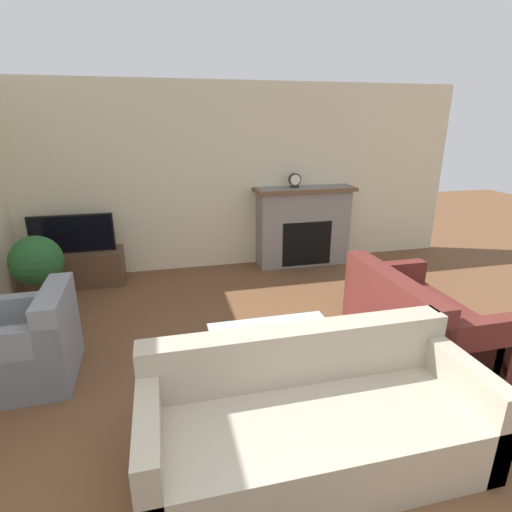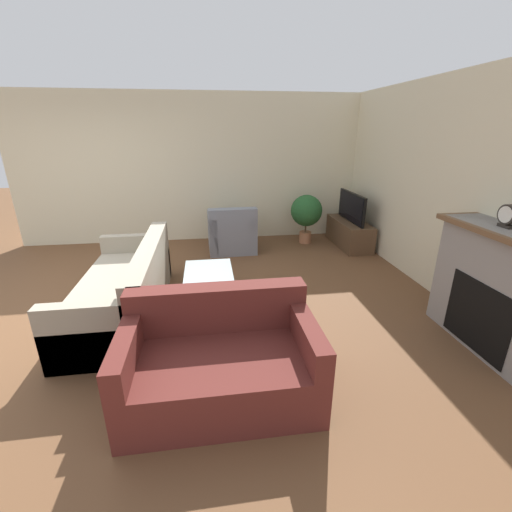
# 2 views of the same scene
# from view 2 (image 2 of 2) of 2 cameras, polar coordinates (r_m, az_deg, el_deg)

# --- Properties ---
(ground_plane) EXTENTS (20.00, 20.00, 0.00)m
(ground_plane) POSITION_cam_2_polar(r_m,az_deg,el_deg) (4.96, -30.66, -7.20)
(ground_plane) COLOR brown
(wall_back) EXTENTS (8.12, 0.06, 2.70)m
(wall_back) POSITION_cam_2_polar(r_m,az_deg,el_deg) (5.08, 27.86, 10.06)
(wall_back) COLOR beige
(wall_back) RESTS_ON ground_plane
(wall_left) EXTENTS (0.06, 7.87, 2.70)m
(wall_left) POSITION_cam_2_polar(r_m,az_deg,el_deg) (6.72, -4.15, 14.27)
(wall_left) COLOR beige
(wall_left) RESTS_ON ground_plane
(fireplace) EXTENTS (1.53, 0.48, 1.21)m
(fireplace) POSITION_cam_2_polar(r_m,az_deg,el_deg) (3.97, 35.90, -4.81)
(fireplace) COLOR gray
(fireplace) RESTS_ON ground_plane
(tv_stand) EXTENTS (1.21, 0.47, 0.47)m
(tv_stand) POSITION_cam_2_polar(r_m,az_deg,el_deg) (6.64, 15.26, 3.71)
(tv_stand) COLOR brown
(tv_stand) RESTS_ON ground_plane
(tv) EXTENTS (1.07, 0.06, 0.52)m
(tv) POSITION_cam_2_polar(r_m,az_deg,el_deg) (6.52, 15.63, 7.85)
(tv) COLOR black
(tv) RESTS_ON tv_stand
(couch_sectional) EXTENTS (2.19, 0.91, 0.82)m
(couch_sectional) POSITION_cam_2_polar(r_m,az_deg,el_deg) (4.30, -20.84, -5.37)
(couch_sectional) COLOR #9E937F
(couch_sectional) RESTS_ON ground_plane
(couch_loveseat) EXTENTS (0.93, 1.51, 0.82)m
(couch_loveseat) POSITION_cam_2_polar(r_m,az_deg,el_deg) (2.90, -5.94, -17.23)
(couch_loveseat) COLOR #5B231E
(couch_loveseat) RESTS_ON ground_plane
(armchair_by_window) EXTENTS (0.85, 0.83, 0.82)m
(armchair_by_window) POSITION_cam_2_polar(r_m,az_deg,el_deg) (6.14, -4.07, 3.68)
(armchair_by_window) COLOR gray
(armchair_by_window) RESTS_ON ground_plane
(coffee_table) EXTENTS (1.09, 0.59, 0.42)m
(coffee_table) POSITION_cam_2_polar(r_m,az_deg,el_deg) (4.14, -7.89, -3.76)
(coffee_table) COLOR #333338
(coffee_table) RESTS_ON ground_plane
(potted_plant) EXTENTS (0.59, 0.59, 0.92)m
(potted_plant) POSITION_cam_2_polar(r_m,az_deg,el_deg) (6.53, 8.40, 7.26)
(potted_plant) COLOR #AD704C
(potted_plant) RESTS_ON ground_plane
(mantel_clock) EXTENTS (0.19, 0.07, 0.22)m
(mantel_clock) POSITION_cam_2_polar(r_m,az_deg,el_deg) (3.88, 36.47, 5.44)
(mantel_clock) COLOR #28231E
(mantel_clock) RESTS_ON fireplace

